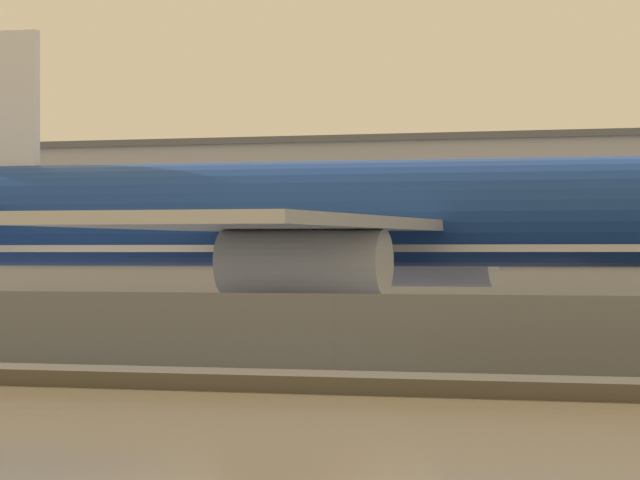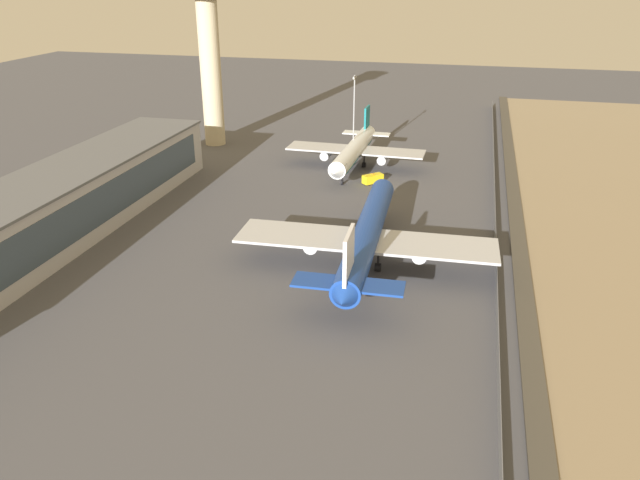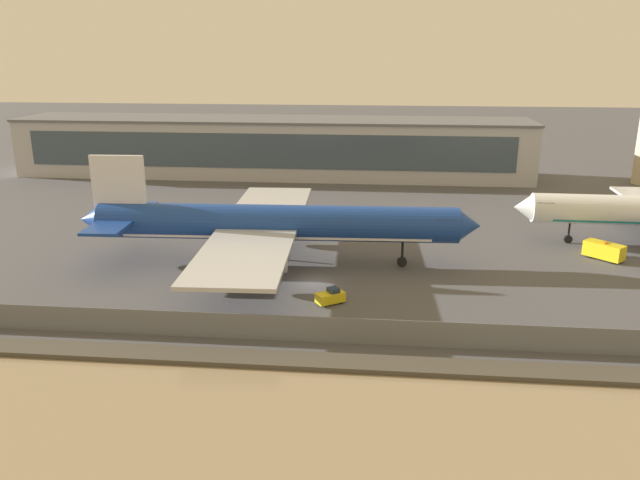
{
  "view_description": "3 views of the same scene",
  "coord_description": "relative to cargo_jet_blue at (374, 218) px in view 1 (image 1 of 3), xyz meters",
  "views": [
    {
      "loc": [
        19.86,
        -71.63,
        4.0
      ],
      "look_at": [
        -8.75,
        6.52,
        4.59
      ],
      "focal_mm": 105.0,
      "sensor_mm": 36.0,
      "label": 1
    },
    {
      "loc": [
        -106.91,
        -9.69,
        49.38
      ],
      "look_at": [
        -7.09,
        15.1,
        4.1
      ],
      "focal_mm": 35.0,
      "sensor_mm": 36.0,
      "label": 2
    },
    {
      "loc": [
        7.98,
        -71.62,
        27.87
      ],
      "look_at": [
        -0.12,
        11.12,
        2.18
      ],
      "focal_mm": 35.0,
      "sensor_mm": 36.0,
      "label": 3
    }
  ],
  "objects": [
    {
      "name": "baggage_tug",
      "position": [
        9.05,
        -12.86,
        -4.76
      ],
      "size": [
        3.55,
        3.12,
        1.8
      ],
      "color": "yellow",
      "rests_on": "ground"
    },
    {
      "name": "ground_plane",
      "position": [
        6.27,
        -6.75,
        -5.57
      ],
      "size": [
        500.0,
        500.0,
        0.0
      ],
      "primitive_type": "plane",
      "color": "#4C4C51"
    },
    {
      "name": "cargo_jet_blue",
      "position": [
        0.0,
        0.0,
        0.0
      ],
      "size": [
        53.33,
        46.0,
        14.6
      ],
      "color": "#193D93",
      "rests_on": "ground"
    },
    {
      "name": "shoreline_seawall",
      "position": [
        6.27,
        -27.25,
        -5.32
      ],
      "size": [
        320.0,
        3.0,
        0.5
      ],
      "color": "#474238",
      "rests_on": "ground"
    },
    {
      "name": "terminal_building",
      "position": [
        -10.12,
        60.65,
        0.84
      ],
      "size": [
        114.43,
        17.27,
        12.8
      ],
      "color": "#B2B2B7",
      "rests_on": "ground"
    },
    {
      "name": "perimeter_fence",
      "position": [
        6.27,
        -22.75,
        -4.21
      ],
      "size": [
        280.0,
        0.1,
        2.72
      ],
      "color": "slate",
      "rests_on": "ground"
    }
  ]
}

